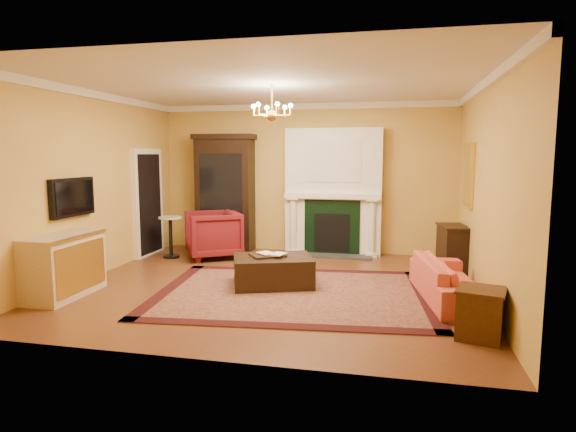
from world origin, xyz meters
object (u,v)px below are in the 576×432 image
(commode, at_px, (64,266))
(coral_sofa, at_px, (452,274))
(pedestal_table, at_px, (171,234))
(end_table, at_px, (480,315))
(china_cabinet, at_px, (225,195))
(console_table, at_px, (453,250))
(wingback_armchair, at_px, (213,232))
(leather_ottoman, at_px, (273,271))

(commode, distance_m, coral_sofa, 5.39)
(pedestal_table, height_order, commode, commode)
(commode, height_order, end_table, commode)
(china_cabinet, relative_size, end_table, 4.35)
(console_table, bearing_deg, commode, -163.50)
(wingback_armchair, bearing_deg, china_cabinet, 150.34)
(pedestal_table, relative_size, leather_ottoman, 0.69)
(commode, relative_size, end_table, 2.24)
(leather_ottoman, bearing_deg, console_table, 9.20)
(end_table, bearing_deg, commode, 175.60)
(pedestal_table, xyz_separation_m, commode, (-0.31, -2.69, -0.02))
(wingback_armchair, distance_m, pedestal_table, 0.82)
(pedestal_table, bearing_deg, china_cabinet, 51.08)
(china_cabinet, xyz_separation_m, end_table, (4.35, -4.08, -0.88))
(china_cabinet, height_order, wingback_armchair, china_cabinet)
(end_table, bearing_deg, pedestal_table, 148.80)
(commode, distance_m, leather_ottoman, 2.98)
(china_cabinet, xyz_separation_m, coral_sofa, (4.21, -2.71, -0.77))
(end_table, bearing_deg, coral_sofa, 96.23)
(coral_sofa, xyz_separation_m, end_table, (0.15, -1.37, -0.11))
(commode, bearing_deg, pedestal_table, 82.83)
(console_table, relative_size, leather_ottoman, 0.66)
(wingback_armchair, xyz_separation_m, console_table, (4.39, -0.20, -0.11))
(coral_sofa, bearing_deg, wingback_armchair, 56.41)
(console_table, bearing_deg, leather_ottoman, -160.62)
(commode, bearing_deg, end_table, -4.90)
(coral_sofa, bearing_deg, leather_ottoman, 76.52)
(pedestal_table, height_order, coral_sofa, pedestal_table)
(coral_sofa, height_order, console_table, console_table)
(wingback_armchair, height_order, pedestal_table, wingback_armchair)
(pedestal_table, bearing_deg, wingback_armchair, 12.19)
(pedestal_table, bearing_deg, leather_ottoman, -32.44)
(pedestal_table, bearing_deg, end_table, -31.20)
(wingback_armchair, distance_m, console_table, 4.40)
(china_cabinet, relative_size, commode, 1.94)
(coral_sofa, relative_size, leather_ottoman, 1.65)
(commode, relative_size, coral_sofa, 0.61)
(wingback_armchair, distance_m, leather_ottoman, 2.38)
(wingback_armchair, bearing_deg, console_table, 56.15)
(commode, relative_size, console_table, 1.54)
(china_cabinet, distance_m, pedestal_table, 1.42)
(china_cabinet, bearing_deg, coral_sofa, -33.83)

